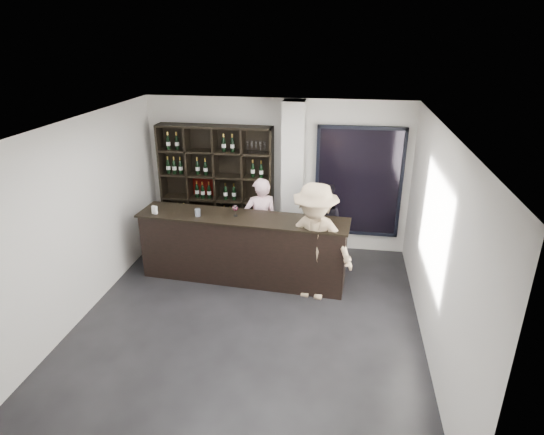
% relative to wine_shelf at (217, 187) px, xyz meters
% --- Properties ---
extents(floor, '(5.00, 5.50, 0.01)m').
position_rel_wine_shelf_xyz_m(floor, '(1.15, -2.57, -1.20)').
color(floor, black).
rests_on(floor, ground).
extents(wine_shelf, '(2.20, 0.35, 2.40)m').
position_rel_wine_shelf_xyz_m(wine_shelf, '(0.00, 0.00, 0.00)').
color(wine_shelf, black).
rests_on(wine_shelf, floor).
extents(structural_column, '(0.40, 0.40, 2.90)m').
position_rel_wine_shelf_xyz_m(structural_column, '(1.50, -0.10, 0.25)').
color(structural_column, silver).
rests_on(structural_column, floor).
extents(glass_panel, '(1.60, 0.08, 2.10)m').
position_rel_wine_shelf_xyz_m(glass_panel, '(2.70, 0.12, 0.20)').
color(glass_panel, black).
rests_on(glass_panel, floor).
extents(tasting_counter, '(3.54, 0.73, 1.17)m').
position_rel_wine_shelf_xyz_m(tasting_counter, '(0.80, -1.32, -0.61)').
color(tasting_counter, black).
rests_on(tasting_counter, floor).
extents(taster_pink, '(0.71, 0.59, 1.66)m').
position_rel_wine_shelf_xyz_m(taster_pink, '(1.00, -0.72, -0.37)').
color(taster_pink, '#FFC7D1').
rests_on(taster_pink, floor).
extents(taster_black, '(0.82, 0.66, 1.63)m').
position_rel_wine_shelf_xyz_m(taster_black, '(2.08, -0.72, -0.38)').
color(taster_black, black).
rests_on(taster_black, floor).
extents(customer, '(1.36, 0.95, 1.92)m').
position_rel_wine_shelf_xyz_m(customer, '(2.03, -1.67, -0.24)').
color(customer, tan).
rests_on(customer, floor).
extents(wine_glass, '(0.12, 0.12, 0.22)m').
position_rel_wine_shelf_xyz_m(wine_glass, '(0.68, -1.30, 0.08)').
color(wine_glass, white).
rests_on(wine_glass, tasting_counter).
extents(spit_cup, '(0.10, 0.10, 0.12)m').
position_rel_wine_shelf_xyz_m(spit_cup, '(0.07, -1.40, 0.03)').
color(spit_cup, silver).
rests_on(spit_cup, tasting_counter).
extents(napkin_stack, '(0.12, 0.12, 0.02)m').
position_rel_wine_shelf_xyz_m(napkin_stack, '(1.94, -1.25, -0.02)').
color(napkin_stack, white).
rests_on(napkin_stack, tasting_counter).
extents(card_stand, '(0.10, 0.07, 0.14)m').
position_rel_wine_shelf_xyz_m(card_stand, '(-0.68, -1.42, 0.04)').
color(card_stand, white).
rests_on(card_stand, tasting_counter).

